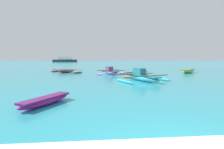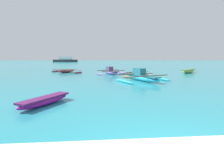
# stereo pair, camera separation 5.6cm
# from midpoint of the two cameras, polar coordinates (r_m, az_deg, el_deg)

# --- Properties ---
(moored_boat_0) EXTENTS (3.56, 2.89, 0.89)m
(moored_boat_0) POSITION_cam_midpoint_polar(r_m,az_deg,el_deg) (20.34, -0.53, 0.91)
(moored_boat_0) COLOR #8A6AB6
(moored_boat_0) RESTS_ON ground_plane
(moored_boat_1) EXTENTS (3.05, 2.83, 0.45)m
(moored_boat_1) POSITION_cam_midpoint_polar(r_m,az_deg,el_deg) (24.29, 23.57, 1.09)
(moored_boat_1) COLOR #9ED55E
(moored_boat_1) RESTS_ON ground_plane
(moored_boat_2) EXTENTS (4.46, 4.05, 0.40)m
(moored_boat_2) POSITION_cam_midpoint_polar(r_m,az_deg,el_deg) (23.50, -14.77, 1.10)
(moored_boat_2) COLOR #99384E
(moored_boat_2) RESTS_ON ground_plane
(moored_boat_3) EXTENTS (1.78, 2.53, 0.33)m
(moored_boat_3) POSITION_cam_midpoint_polar(r_m,az_deg,el_deg) (7.82, -21.09, -7.91)
(moored_boat_3) COLOR #941A8B
(moored_boat_3) RESTS_ON ground_plane
(moored_boat_4) EXTENTS (4.55, 4.10, 1.04)m
(moored_boat_4) POSITION_cam_midpoint_polar(r_m,az_deg,el_deg) (14.79, 9.69, -0.75)
(moored_boat_4) COLOR #2BB1CC
(moored_boat_4) RESTS_ON ground_plane
(moored_boat_5) EXTENTS (3.38, 3.65, 0.45)m
(moored_boat_5) POSITION_cam_midpoint_polar(r_m,az_deg,el_deg) (18.20, 7.75, 0.03)
(moored_boat_5) COLOR #A2754C
(moored_boat_5) RESTS_ON ground_plane
(distant_ferry) EXTENTS (10.28, 2.26, 2.26)m
(distant_ferry) POSITION_cam_midpoint_polar(r_m,az_deg,el_deg) (79.52, -15.12, 4.66)
(distant_ferry) COLOR #2D333D
(distant_ferry) RESTS_ON ground_plane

